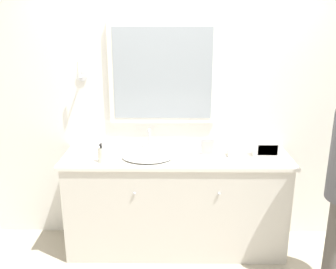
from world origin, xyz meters
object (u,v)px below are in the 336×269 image
Objects in this scene: appliance_box at (266,148)px; soap_bottle at (101,155)px; sink_basin at (148,155)px; picture_frame at (207,147)px.

soap_bottle is at bearing -173.05° from appliance_box.
sink_basin is 2.74× the size of soap_bottle.
sink_basin reaches higher than picture_frame.
picture_frame is at bearing 7.43° from sink_basin.
picture_frame is (0.90, 0.19, 0.01)m from soap_bottle.
appliance_box is 1.68× the size of picture_frame.
soap_bottle is at bearing -168.31° from picture_frame.
sink_basin is 1.91× the size of appliance_box.
soap_bottle is 0.91m from picture_frame.
appliance_box is (1.03, 0.05, 0.05)m from sink_basin.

